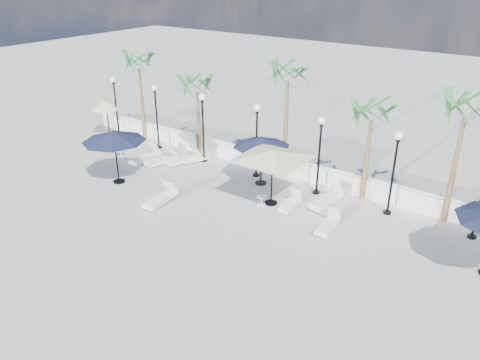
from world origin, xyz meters
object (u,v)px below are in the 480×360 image
Objects in this scene: parasol_cream_sq_a at (273,151)px; parasol_cream_small at (106,105)px; lounger_1 at (197,158)px; lounger_2 at (162,160)px; parasol_navy_mid at (262,142)px; lounger_5 at (290,204)px; lounger_7 at (326,200)px; parasol_navy_left at (114,137)px; lounger_3 at (161,198)px; lounger_4 at (183,158)px; lounger_0 at (145,157)px; lounger_6 at (328,224)px.

parasol_cream_sq_a is 2.41× the size of parasol_cream_small.
lounger_1 is 6.81m from parasol_cream_sq_a.
parasol_navy_mid reaches higher than lounger_2.
parasol_navy_mid is at bearing -1.70° from parasol_cream_small.
parasol_cream_sq_a reaches higher than lounger_5.
lounger_7 is 10.63m from parasol_navy_left.
lounger_3 reaches higher than lounger_2.
parasol_navy_left reaches higher than parasol_cream_small.
parasol_cream_small is at bearing 143.11° from parasol_navy_left.
lounger_2 is 3.70m from parasol_navy_left.
parasol_navy_mid reaches higher than parasol_cream_small.
lounger_4 is 4.49m from parasol_navy_left.
lounger_4 is at bearing 168.52° from parasol_cream_sq_a.
parasol_navy_left reaches higher than lounger_1.
lounger_3 is at bearing -120.53° from parasol_navy_mid.
lounger_3 is 0.84× the size of parasol_cream_small.
parasol_cream_sq_a is (8.45, -0.27, 2.38)m from lounger_0.
lounger_3 is at bearing -45.09° from lounger_1.
lounger_5 is 3.49m from parasol_navy_mid.
parasol_navy_mid reaches higher than lounger_1.
lounger_1 is 0.99× the size of lounger_5.
parasol_cream_small is at bearing 167.82° from lounger_5.
parasol_cream_sq_a reaches higher than parasol_navy_left.
lounger_2 is 6.37m from parasol_cream_small.
lounger_4 is 8.67m from lounger_7.
lounger_0 is 10.63m from lounger_7.
lounger_6 is at bearing 10.89° from lounger_2.
lounger_1 is 9.53m from lounger_6.
parasol_cream_small is (-14.28, 1.73, 1.84)m from lounger_5.
lounger_3 is 4.85m from lounger_4.
lounger_2 is at bearing 176.07° from parasol_cream_sq_a.
parasol_cream_small is at bearing -176.32° from lounger_2.
parasol_cream_small reaches higher than lounger_5.
lounger_4 reaches higher than lounger_3.
lounger_3 is 1.14× the size of lounger_6.
parasol_cream_sq_a is (7.55, 2.47, 0.19)m from parasol_navy_left.
parasol_cream_sq_a is (-3.14, 0.58, 2.41)m from lounger_6.
lounger_0 is at bearing -167.03° from lounger_7.
parasol_cream_sq_a reaches higher than parasol_cream_small.
lounger_0 is 0.35× the size of parasol_cream_sq_a.
lounger_6 is at bearing 4.07° from lounger_4.
lounger_0 reaches higher than lounger_6.
parasol_cream_small is (-13.36, 1.89, -0.58)m from parasol_cream_sq_a.
parasol_navy_mid is at bearing 151.05° from lounger_6.
lounger_1 is at bearing 162.55° from parasol_cream_sq_a.
lounger_6 is 2.19m from lounger_7.
lounger_5 is 2.59m from parasol_cream_sq_a.
parasol_cream_small reaches higher than lounger_1.
lounger_3 is 4.03m from parasol_navy_left.
lounger_6 is 16.78m from parasol_cream_small.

